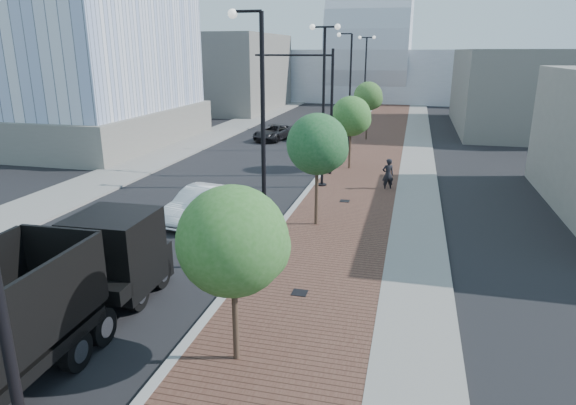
% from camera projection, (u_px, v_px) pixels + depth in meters
% --- Properties ---
extents(sidewalk, '(7.00, 140.00, 0.12)m').
position_uv_depth(sidewalk, '(388.00, 139.00, 46.23)').
color(sidewalk, '#4C2D23').
rests_on(sidewalk, ground).
extents(concrete_strip, '(2.40, 140.00, 0.13)m').
position_uv_depth(concrete_strip, '(418.00, 140.00, 45.61)').
color(concrete_strip, slate).
rests_on(concrete_strip, ground).
extents(curb, '(0.30, 140.00, 0.14)m').
position_uv_depth(curb, '(350.00, 137.00, 47.04)').
color(curb, gray).
rests_on(curb, ground).
extents(west_sidewalk, '(4.00, 140.00, 0.12)m').
position_uv_depth(west_sidewalk, '(220.00, 132.00, 50.06)').
color(west_sidewalk, slate).
rests_on(west_sidewalk, ground).
extents(dump_truck, '(2.86, 13.41, 3.33)m').
position_uv_depth(dump_truck, '(48.00, 307.00, 13.21)').
color(dump_truck, black).
rests_on(dump_truck, ground).
extents(white_sedan, '(2.50, 5.08, 1.60)m').
position_uv_depth(white_sedan, '(200.00, 204.00, 24.15)').
color(white_sedan, white).
rests_on(white_sedan, ground).
extents(dark_car_mid, '(3.36, 5.33, 1.37)m').
position_uv_depth(dark_car_mid, '(274.00, 133.00, 45.90)').
color(dark_car_mid, black).
rests_on(dark_car_mid, ground).
extents(dark_car_far, '(2.83, 4.79, 1.30)m').
position_uv_depth(dark_car_far, '(306.00, 125.00, 50.81)').
color(dark_car_far, black).
rests_on(dark_car_far, ground).
extents(pedestrian, '(0.81, 0.68, 1.90)m').
position_uv_depth(pedestrian, '(388.00, 175.00, 29.24)').
color(pedestrian, black).
rests_on(pedestrian, ground).
extents(streetlight_1, '(1.44, 0.56, 9.21)m').
position_uv_depth(streetlight_1, '(260.00, 154.00, 17.84)').
color(streetlight_1, black).
rests_on(streetlight_1, ground).
extents(streetlight_2, '(1.72, 0.56, 9.28)m').
position_uv_depth(streetlight_2, '(323.00, 106.00, 28.81)').
color(streetlight_2, black).
rests_on(streetlight_2, ground).
extents(streetlight_3, '(1.44, 0.56, 9.21)m').
position_uv_depth(streetlight_3, '(348.00, 97.00, 40.12)').
color(streetlight_3, black).
rests_on(streetlight_3, ground).
extents(streetlight_4, '(1.72, 0.56, 9.28)m').
position_uv_depth(streetlight_4, '(365.00, 82.00, 51.10)').
color(streetlight_4, black).
rests_on(streetlight_4, ground).
extents(traffic_mast, '(5.09, 0.20, 8.00)m').
position_uv_depth(traffic_mast, '(318.00, 98.00, 31.76)').
color(traffic_mast, black).
rests_on(traffic_mast, ground).
extents(tree_0, '(2.78, 2.78, 4.81)m').
position_uv_depth(tree_0, '(235.00, 241.00, 12.29)').
color(tree_0, '#382619').
rests_on(tree_0, ground).
extents(tree_1, '(2.76, 2.76, 5.26)m').
position_uv_depth(tree_1, '(318.00, 144.00, 22.37)').
color(tree_1, '#382619').
rests_on(tree_1, ground).
extents(tree_2, '(2.68, 2.68, 5.01)m').
position_uv_depth(tree_2, '(352.00, 116.00, 33.57)').
color(tree_2, '#382619').
rests_on(tree_2, ground).
extents(tree_3, '(2.58, 2.57, 5.26)m').
position_uv_depth(tree_3, '(369.00, 96.00, 44.62)').
color(tree_3, '#382619').
rests_on(tree_3, ground).
extents(tower_podium, '(19.00, 19.00, 3.00)m').
position_uv_depth(tower_podium, '(71.00, 125.00, 44.76)').
color(tower_podium, slate).
rests_on(tower_podium, ground).
extents(convention_center, '(50.00, 30.00, 50.00)m').
position_uv_depth(convention_center, '(373.00, 62.00, 87.56)').
color(convention_center, '#B1B4BB').
rests_on(convention_center, ground).
extents(commercial_block_nw, '(14.00, 20.00, 10.00)m').
position_uv_depth(commercial_block_nw, '(224.00, 72.00, 68.81)').
color(commercial_block_nw, slate).
rests_on(commercial_block_nw, ground).
extents(commercial_block_ne, '(12.00, 22.00, 8.00)m').
position_uv_depth(commercial_block_ne, '(519.00, 90.00, 51.48)').
color(commercial_block_ne, slate).
rests_on(commercial_block_ne, ground).
extents(utility_cover_1, '(0.50, 0.50, 0.02)m').
position_uv_depth(utility_cover_1, '(300.00, 293.00, 16.76)').
color(utility_cover_1, black).
rests_on(utility_cover_1, sidewalk).
extents(utility_cover_2, '(0.50, 0.50, 0.02)m').
position_uv_depth(utility_cover_2, '(345.00, 201.00, 26.97)').
color(utility_cover_2, black).
rests_on(utility_cover_2, sidewalk).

